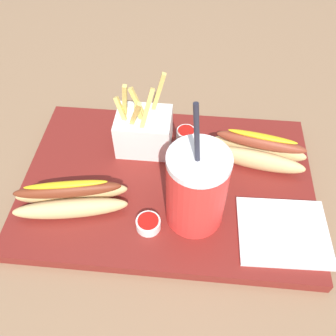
{
  "coord_description": "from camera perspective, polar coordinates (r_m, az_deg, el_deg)",
  "views": [
    {
      "loc": [
        -0.04,
        0.39,
        0.52
      ],
      "look_at": [
        0.0,
        0.0,
        0.05
      ],
      "focal_mm": 39.57,
      "sensor_mm": 36.0,
      "label": 1
    }
  ],
  "objects": [
    {
      "name": "ground_plane",
      "position": [
        0.65,
        -0.0,
        -3.37
      ],
      "size": [
        2.4,
        2.4,
        0.02
      ],
      "primitive_type": "cube",
      "color": "#8C6B4C"
    },
    {
      "name": "food_tray",
      "position": [
        0.64,
        -0.0,
        -2.31
      ],
      "size": [
        0.49,
        0.33,
        0.02
      ],
      "primitive_type": "cube",
      "color": "maroon",
      "rests_on": "ground_plane"
    },
    {
      "name": "soda_cup",
      "position": [
        0.53,
        4.4,
        -3.2
      ],
      "size": [
        0.09,
        0.09,
        0.22
      ],
      "color": "red",
      "rests_on": "food_tray"
    },
    {
      "name": "fries_basket",
      "position": [
        0.66,
        -3.75,
        5.77
      ],
      "size": [
        0.1,
        0.08,
        0.15
      ],
      "color": "white",
      "rests_on": "food_tray"
    },
    {
      "name": "hot_dog_1",
      "position": [
        0.6,
        -14.8,
        -4.49
      ],
      "size": [
        0.19,
        0.09,
        0.06
      ],
      "color": "#DBB775",
      "rests_on": "food_tray"
    },
    {
      "name": "hot_dog_2",
      "position": [
        0.66,
        13.76,
        2.53
      ],
      "size": [
        0.17,
        0.09,
        0.07
      ],
      "color": "#DBB775",
      "rests_on": "food_tray"
    },
    {
      "name": "ketchup_cup_1",
      "position": [
        0.57,
        -3.05,
        -8.53
      ],
      "size": [
        0.04,
        0.04,
        0.02
      ],
      "color": "white",
      "rests_on": "food_tray"
    },
    {
      "name": "ketchup_cup_2",
      "position": [
        0.69,
        2.77,
        5.28
      ],
      "size": [
        0.04,
        0.04,
        0.02
      ],
      "color": "white",
      "rests_on": "food_tray"
    },
    {
      "name": "napkin_stack",
      "position": [
        0.6,
        17.33,
        -9.36
      ],
      "size": [
        0.14,
        0.12,
        0.01
      ],
      "primitive_type": "cube",
      "rotation": [
        0.0,
        0.0,
        0.03
      ],
      "color": "white",
      "rests_on": "food_tray"
    }
  ]
}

